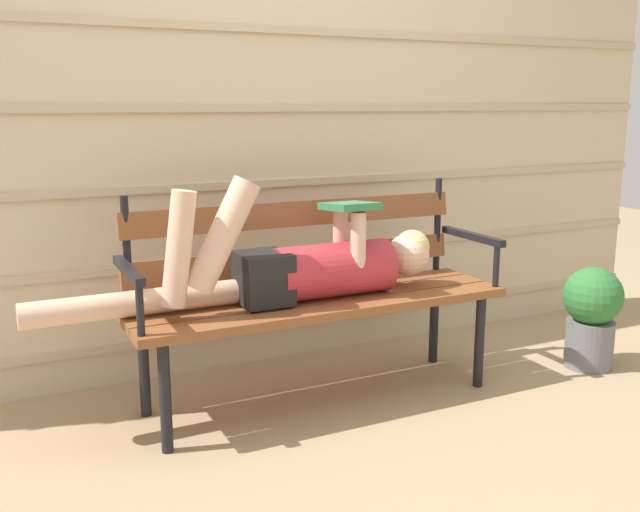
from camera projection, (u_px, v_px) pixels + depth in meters
name	position (u px, v px, depth m)	size (l,w,h in m)	color
ground_plane	(327.00, 405.00, 3.03)	(12.00, 12.00, 0.00)	tan
house_siding	(265.00, 146.00, 3.40)	(4.79, 0.08, 2.13)	beige
park_bench	(313.00, 284.00, 3.05)	(1.62, 0.47, 0.91)	brown
reclining_person	(299.00, 266.00, 2.92)	(1.71, 0.25, 0.54)	#B72D38
potted_plant	(592.00, 313.00, 3.43)	(0.28, 0.28, 0.50)	slate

